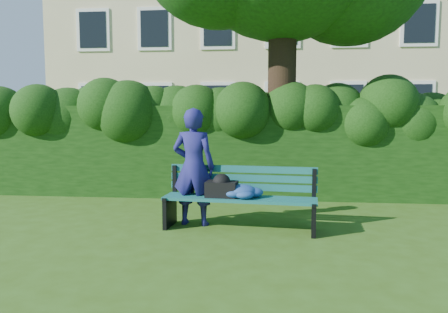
# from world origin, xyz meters

# --- Properties ---
(ground) EXTENTS (80.00, 80.00, 0.00)m
(ground) POSITION_xyz_m (0.00, 0.00, 0.00)
(ground) COLOR #335414
(ground) RESTS_ON ground
(apartment_building) EXTENTS (16.00, 8.08, 12.00)m
(apartment_building) POSITION_xyz_m (-0.00, 13.99, 6.00)
(apartment_building) COLOR tan
(apartment_building) RESTS_ON ground
(hedge) EXTENTS (10.00, 1.00, 1.80)m
(hedge) POSITION_xyz_m (0.00, 2.20, 0.90)
(hedge) COLOR black
(hedge) RESTS_ON ground
(park_bench) EXTENTS (2.22, 0.76, 0.89)m
(park_bench) POSITION_xyz_m (0.29, -0.35, 0.50)
(park_bench) COLOR #0E4947
(park_bench) RESTS_ON ground
(man_reading) EXTENTS (0.68, 0.49, 1.74)m
(man_reading) POSITION_xyz_m (-0.37, -0.17, 0.87)
(man_reading) COLOR navy
(man_reading) RESTS_ON ground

